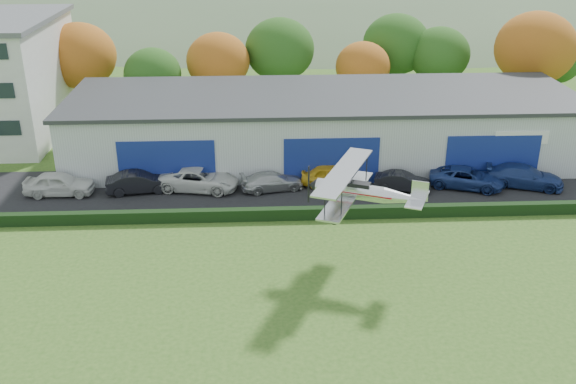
{
  "coord_description": "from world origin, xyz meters",
  "views": [
    {
      "loc": [
        -0.44,
        -22.72,
        19.05
      ],
      "look_at": [
        1.31,
        12.14,
        3.74
      ],
      "focal_mm": 40.87,
      "sensor_mm": 36.0,
      "label": 1
    }
  ],
  "objects_px": {
    "car_5": "(402,181)",
    "car_6": "(467,178)",
    "car_0": "(59,184)",
    "car_1": "(139,182)",
    "car_3": "(272,181)",
    "hangar": "(323,125)",
    "car_2": "(199,179)",
    "car_4": "(334,176)",
    "car_7": "(524,176)",
    "biplane": "(361,190)"
  },
  "relations": [
    {
      "from": "car_5",
      "to": "car_3",
      "type": "bearing_deg",
      "value": 103.4
    },
    {
      "from": "car_2",
      "to": "car_3",
      "type": "height_order",
      "value": "car_2"
    },
    {
      "from": "car_1",
      "to": "biplane",
      "type": "relative_size",
      "value": 0.62
    },
    {
      "from": "car_2",
      "to": "car_7",
      "type": "relative_size",
      "value": 1.04
    },
    {
      "from": "car_0",
      "to": "car_3",
      "type": "xyz_separation_m",
      "value": [
        15.2,
        0.1,
        -0.17
      ]
    },
    {
      "from": "car_3",
      "to": "car_5",
      "type": "xyz_separation_m",
      "value": [
        9.42,
        -0.53,
        -0.0
      ]
    },
    {
      "from": "hangar",
      "to": "biplane",
      "type": "bearing_deg",
      "value": -89.41
    },
    {
      "from": "car_4",
      "to": "car_2",
      "type": "bearing_deg",
      "value": 102.77
    },
    {
      "from": "car_4",
      "to": "car_3",
      "type": "bearing_deg",
      "value": 106.91
    },
    {
      "from": "car_7",
      "to": "biplane",
      "type": "height_order",
      "value": "biplane"
    },
    {
      "from": "car_4",
      "to": "car_0",
      "type": "bearing_deg",
      "value": 103.72
    },
    {
      "from": "car_4",
      "to": "car_6",
      "type": "height_order",
      "value": "car_4"
    },
    {
      "from": "car_1",
      "to": "car_2",
      "type": "distance_m",
      "value": 4.29
    },
    {
      "from": "hangar",
      "to": "car_3",
      "type": "relative_size",
      "value": 8.87
    },
    {
      "from": "hangar",
      "to": "car_4",
      "type": "distance_m",
      "value": 6.8
    },
    {
      "from": "car_6",
      "to": "car_7",
      "type": "relative_size",
      "value": 0.97
    },
    {
      "from": "car_0",
      "to": "car_6",
      "type": "height_order",
      "value": "car_0"
    },
    {
      "from": "car_2",
      "to": "car_5",
      "type": "distance_m",
      "value": 14.74
    },
    {
      "from": "car_2",
      "to": "car_5",
      "type": "relative_size",
      "value": 1.43
    },
    {
      "from": "car_3",
      "to": "car_4",
      "type": "bearing_deg",
      "value": -98.1
    },
    {
      "from": "car_4",
      "to": "car_7",
      "type": "xyz_separation_m",
      "value": [
        13.95,
        -0.68,
        -0.02
      ]
    },
    {
      "from": "car_4",
      "to": "car_7",
      "type": "distance_m",
      "value": 13.97
    },
    {
      "from": "car_4",
      "to": "car_5",
      "type": "relative_size",
      "value": 1.19
    },
    {
      "from": "car_3",
      "to": "car_6",
      "type": "bearing_deg",
      "value": -103.72
    },
    {
      "from": "car_1",
      "to": "car_7",
      "type": "relative_size",
      "value": 0.84
    },
    {
      "from": "car_6",
      "to": "biplane",
      "type": "bearing_deg",
      "value": 158.08
    },
    {
      "from": "car_0",
      "to": "car_4",
      "type": "xyz_separation_m",
      "value": [
        19.73,
        0.46,
        -0.02
      ]
    },
    {
      "from": "car_5",
      "to": "car_6",
      "type": "height_order",
      "value": "car_6"
    },
    {
      "from": "car_4",
      "to": "car_5",
      "type": "distance_m",
      "value": 4.97
    },
    {
      "from": "car_1",
      "to": "biplane",
      "type": "bearing_deg",
      "value": -136.94
    },
    {
      "from": "car_5",
      "to": "biplane",
      "type": "bearing_deg",
      "value": 172.0
    },
    {
      "from": "car_3",
      "to": "biplane",
      "type": "relative_size",
      "value": 0.61
    },
    {
      "from": "car_3",
      "to": "biplane",
      "type": "bearing_deg",
      "value": -170.34
    },
    {
      "from": "hangar",
      "to": "car_7",
      "type": "distance_m",
      "value": 15.96
    },
    {
      "from": "hangar",
      "to": "car_2",
      "type": "xyz_separation_m",
      "value": [
        -9.68,
        -6.62,
        -1.81
      ]
    },
    {
      "from": "car_5",
      "to": "car_7",
      "type": "height_order",
      "value": "car_7"
    },
    {
      "from": "car_6",
      "to": "car_7",
      "type": "distance_m",
      "value": 4.27
    },
    {
      "from": "car_1",
      "to": "hangar",
      "type": "bearing_deg",
      "value": -72.42
    },
    {
      "from": "car_2",
      "to": "car_5",
      "type": "height_order",
      "value": "car_2"
    },
    {
      "from": "car_2",
      "to": "car_5",
      "type": "xyz_separation_m",
      "value": [
        14.72,
        -0.82,
        -0.13
      ]
    },
    {
      "from": "car_4",
      "to": "car_7",
      "type": "bearing_deg",
      "value": -80.42
    },
    {
      "from": "car_0",
      "to": "car_3",
      "type": "height_order",
      "value": "car_0"
    },
    {
      "from": "car_7",
      "to": "car_6",
      "type": "bearing_deg",
      "value": 107.98
    },
    {
      "from": "car_0",
      "to": "car_1",
      "type": "bearing_deg",
      "value": -87.65
    },
    {
      "from": "hangar",
      "to": "car_5",
      "type": "height_order",
      "value": "hangar"
    },
    {
      "from": "hangar",
      "to": "car_2",
      "type": "distance_m",
      "value": 11.87
    },
    {
      "from": "car_3",
      "to": "car_0",
      "type": "bearing_deg",
      "value": 77.76
    },
    {
      "from": "car_1",
      "to": "car_3",
      "type": "xyz_separation_m",
      "value": [
        9.59,
        -0.04,
        -0.1
      ]
    },
    {
      "from": "car_4",
      "to": "hangar",
      "type": "bearing_deg",
      "value": 13.74
    },
    {
      "from": "car_6",
      "to": "hangar",
      "type": "bearing_deg",
      "value": 73.56
    }
  ]
}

